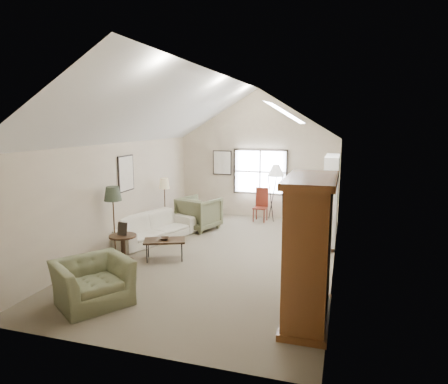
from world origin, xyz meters
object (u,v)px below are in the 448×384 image
(armoire, at_px, (309,250))
(armchair_far, at_px, (199,213))
(side_table, at_px, (123,248))
(side_chair, at_px, (260,205))
(sofa, at_px, (153,227))
(armchair_near, at_px, (93,282))
(coffee_table, at_px, (165,250))

(armoire, xyz_separation_m, armchair_far, (-3.41, 4.44, -0.64))
(side_table, bearing_deg, side_chair, 64.22)
(armoire, bearing_deg, side_table, 160.14)
(side_table, height_order, side_chair, side_chair)
(sofa, xyz_separation_m, armchair_near, (0.71, -3.56, 0.03))
(sofa, bearing_deg, armoire, -106.28)
(coffee_table, bearing_deg, armchair_near, -95.19)
(side_table, distance_m, side_chair, 4.84)
(armchair_near, xyz_separation_m, armchair_far, (0.03, 4.93, 0.09))
(coffee_table, bearing_deg, armchair_far, 93.82)
(sofa, xyz_separation_m, side_table, (0.10, -1.60, -0.05))
(armchair_near, relative_size, side_table, 1.96)
(sofa, distance_m, side_chair, 3.54)
(armchair_far, bearing_deg, armchair_near, 108.92)
(armoire, bearing_deg, coffee_table, 150.74)
(sofa, height_order, armchair_far, armchair_far)
(armoire, relative_size, armchair_near, 1.92)
(armchair_far, bearing_deg, side_chair, -117.25)
(armoire, relative_size, sofa, 0.94)
(armoire, distance_m, side_table, 4.39)
(armchair_far, bearing_deg, side_table, 97.15)
(sofa, xyz_separation_m, side_chair, (2.20, 2.76, 0.17))
(side_chair, bearing_deg, armchair_far, -132.35)
(armoire, xyz_separation_m, coffee_table, (-3.24, 1.81, -0.87))
(side_table, bearing_deg, armchair_far, 77.83)
(sofa, distance_m, side_table, 1.60)
(sofa, xyz_separation_m, coffee_table, (0.92, -1.25, -0.11))
(armoire, relative_size, armchair_far, 2.18)
(armchair_near, xyz_separation_m, coffee_table, (0.21, 2.31, -0.15))
(armoire, bearing_deg, armchair_near, -171.86)
(armoire, relative_size, coffee_table, 2.48)
(side_table, relative_size, side_chair, 0.58)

